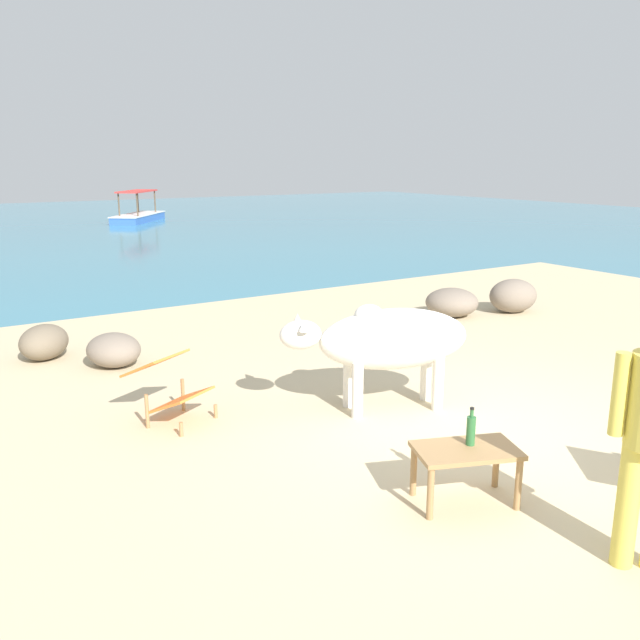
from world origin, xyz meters
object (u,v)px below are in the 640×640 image
object	(u,v)px
deck_chair_near	(168,383)
cow	(389,340)
low_bench_table	(466,457)
boat_blue	(138,215)
bottle	(471,430)

from	to	relation	value
deck_chair_near	cow	bearing A→B (deg)	37.01
low_bench_table	boat_blue	size ratio (longest dim) A/B	0.24
bottle	boat_blue	world-z (taller)	boat_blue
deck_chair_near	boat_blue	distance (m)	22.88
deck_chair_near	boat_blue	size ratio (longest dim) A/B	0.26
cow	low_bench_table	world-z (taller)	cow
low_bench_table	bottle	bearing A→B (deg)	46.06
boat_blue	deck_chair_near	bearing A→B (deg)	20.98
bottle	cow	bearing A→B (deg)	70.52
cow	bottle	size ratio (longest dim) A/B	6.72
cow	boat_blue	bearing A→B (deg)	-82.53
cow	deck_chair_near	world-z (taller)	cow
low_bench_table	boat_blue	world-z (taller)	boat_blue
low_bench_table	bottle	xyz separation A→B (m)	(0.07, 0.03, 0.19)
bottle	boat_blue	xyz separation A→B (m)	(5.17, 24.63, -0.31)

